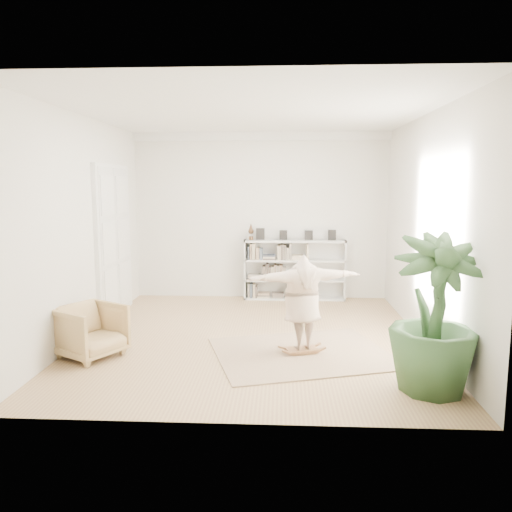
{
  "coord_description": "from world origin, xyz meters",
  "views": [
    {
      "loc": [
        0.48,
        -7.91,
        2.49
      ],
      "look_at": [
        0.04,
        0.4,
        1.3
      ],
      "focal_mm": 35.0,
      "sensor_mm": 36.0,
      "label": 1
    }
  ],
  "objects_px": {
    "armchair": "(90,331)",
    "rocker_board": "(302,350)",
    "houseplant": "(435,314)",
    "bookshelf": "(294,270)",
    "person": "(302,300)"
  },
  "relations": [
    {
      "from": "bookshelf",
      "to": "houseplant",
      "type": "bearing_deg",
      "value": -72.2
    },
    {
      "from": "bookshelf",
      "to": "rocker_board",
      "type": "distance_m",
      "value": 3.63
    },
    {
      "from": "armchair",
      "to": "person",
      "type": "xyz_separation_m",
      "value": [
        3.07,
        0.28,
        0.44
      ]
    },
    {
      "from": "person",
      "to": "bookshelf",
      "type": "bearing_deg",
      "value": -106.26
    },
    {
      "from": "armchair",
      "to": "rocker_board",
      "type": "bearing_deg",
      "value": -54.54
    },
    {
      "from": "armchair",
      "to": "rocker_board",
      "type": "xyz_separation_m",
      "value": [
        3.07,
        0.28,
        -0.32
      ]
    },
    {
      "from": "armchair",
      "to": "person",
      "type": "height_order",
      "value": "person"
    },
    {
      "from": "rocker_board",
      "to": "person",
      "type": "distance_m",
      "value": 0.76
    },
    {
      "from": "bookshelf",
      "to": "armchair",
      "type": "xyz_separation_m",
      "value": [
        -3.04,
        -3.86,
        -0.25
      ]
    },
    {
      "from": "bookshelf",
      "to": "armchair",
      "type": "relative_size",
      "value": 2.61
    },
    {
      "from": "bookshelf",
      "to": "armchair",
      "type": "distance_m",
      "value": 4.92
    },
    {
      "from": "person",
      "to": "rocker_board",
      "type": "bearing_deg",
      "value": -43.4
    },
    {
      "from": "rocker_board",
      "to": "houseplant",
      "type": "distance_m",
      "value": 2.17
    },
    {
      "from": "bookshelf",
      "to": "rocker_board",
      "type": "xyz_separation_m",
      "value": [
        0.04,
        -3.58,
        -0.57
      ]
    },
    {
      "from": "bookshelf",
      "to": "person",
      "type": "distance_m",
      "value": 3.59
    }
  ]
}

